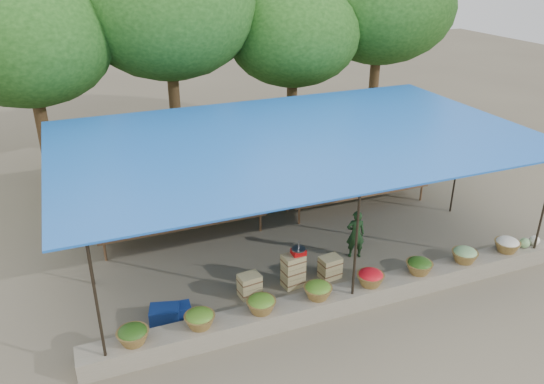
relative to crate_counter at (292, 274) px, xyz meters
name	(u,v)px	position (x,y,z in m)	size (l,w,h in m)	color
ground	(294,243)	(0.79, 1.67, -0.31)	(60.00, 60.00, 0.00)	#635A49
stone_curb	(348,298)	(0.79, -1.08, -0.11)	(10.60, 0.55, 0.40)	#6F6B59
stall_canopy	(294,141)	(0.79, 1.75, 2.36)	(10.80, 6.60, 2.82)	black
produce_baskets	(345,284)	(0.69, -1.08, 0.25)	(8.98, 0.58, 0.34)	brown
netting_backdrop	(251,155)	(0.79, 4.82, 0.94)	(10.60, 0.06, 2.50)	#194619
tree_row	(233,19)	(1.29, 7.76, 4.39)	(16.51, 5.50, 7.12)	#362013
fruit_table_left	(182,215)	(-1.70, 3.02, 0.30)	(4.21, 0.95, 0.93)	#513320
fruit_table_right	(356,185)	(3.30, 3.02, 0.30)	(4.21, 0.95, 0.93)	#513320
crate_counter	(292,274)	(0.00, 0.00, 0.00)	(2.39, 0.39, 0.77)	#9D8D59
weighing_scale	(299,251)	(0.15, 0.00, 0.54)	(0.30, 0.30, 0.32)	red
vendor_seated	(356,234)	(1.88, 0.57, 0.29)	(0.44, 0.29, 1.20)	#173318
customer_left	(159,199)	(-2.11, 3.86, 0.46)	(0.75, 0.58, 1.54)	slate
customer_mid	(292,178)	(1.63, 3.76, 0.51)	(1.06, 0.61, 1.64)	slate
customer_right	(368,164)	(4.26, 4.00, 0.45)	(0.89, 0.37, 1.52)	slate
blue_crate_front	(179,311)	(-2.52, -0.16, -0.17)	(0.47, 0.34, 0.28)	navy
blue_crate_back	(165,315)	(-2.81, -0.21, -0.14)	(0.57, 0.41, 0.34)	navy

